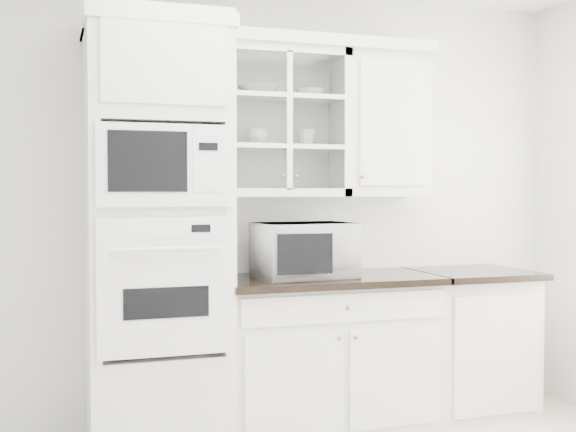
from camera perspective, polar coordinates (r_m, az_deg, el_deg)
name	(u,v)px	position (r m, az deg, el deg)	size (l,w,h in m)	color
room_shell	(351,116)	(3.34, 4.99, 7.90)	(4.00, 3.50, 2.70)	white
oven_column	(157,233)	(4.09, -10.32, -1.33)	(0.76, 0.68, 2.40)	silver
base_cabinet_run	(327,350)	(4.48, 3.09, -10.54)	(1.32, 0.67, 0.92)	silver
extra_base_cabinet	(470,340)	(4.92, 14.15, -9.45)	(0.72, 0.67, 0.92)	silver
upper_cabinet_glass	(281,123)	(4.44, -0.56, 7.36)	(0.80, 0.33, 0.90)	silver
upper_cabinet_solid	(381,126)	(4.69, 7.39, 7.06)	(0.55, 0.33, 0.90)	silver
crown_molding	(266,41)	(4.46, -1.79, 13.65)	(2.14, 0.38, 0.07)	white
countertop_microwave	(303,250)	(4.29, 1.21, -2.70)	(0.56, 0.47, 0.33)	white
bowl_a	(259,91)	(4.42, -2.34, 9.85)	(0.24, 0.24, 0.06)	white
bowl_b	(310,94)	(4.53, 1.74, 9.64)	(0.18, 0.18, 0.05)	white
cup_a	(258,137)	(4.38, -2.38, 6.23)	(0.12, 0.12, 0.10)	white
cup_b	(306,138)	(4.48, 1.45, 6.18)	(0.11, 0.11, 0.10)	white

